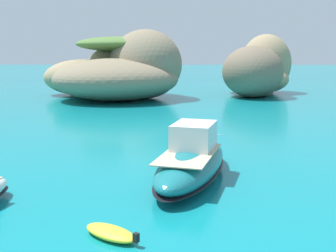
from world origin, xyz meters
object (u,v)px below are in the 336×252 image
object	(u,v)px
motorboat_teal	(192,161)
islet_small	(259,71)
islet_large	(120,71)
dinghy_tender	(111,233)

from	to	relation	value
motorboat_teal	islet_small	bearing A→B (deg)	75.43
islet_large	motorboat_teal	bearing A→B (deg)	-76.61
islet_small	islet_large	bearing A→B (deg)	-167.72
islet_small	motorboat_teal	xyz separation A→B (m)	(-12.42, -47.79, -2.89)
islet_small	dinghy_tender	world-z (taller)	islet_small
islet_large	dinghy_tender	distance (m)	51.70
islet_small	dinghy_tender	xyz separation A→B (m)	(-15.94, -56.03, -3.76)
motorboat_teal	dinghy_tender	distance (m)	9.00
islet_small	motorboat_teal	distance (m)	49.46
islet_small	motorboat_teal	size ratio (longest dim) A/B	1.61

